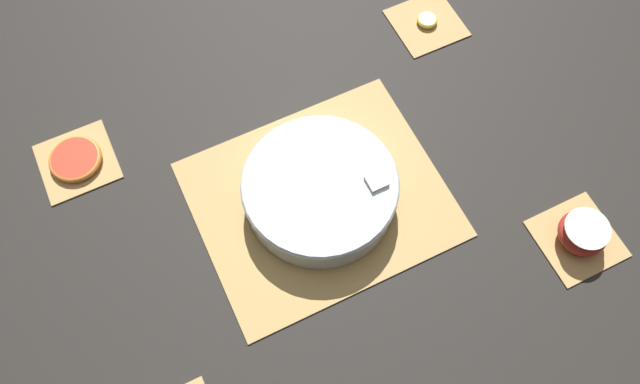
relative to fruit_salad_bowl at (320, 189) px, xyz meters
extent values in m
plane|color=black|center=(0.00, 0.00, -0.04)|extent=(6.00, 6.00, 0.00)
cube|color=tan|center=(0.00, 0.00, -0.04)|extent=(0.42, 0.35, 0.01)
cube|color=brown|center=(-0.16, 0.00, -0.04)|extent=(0.01, 0.34, 0.00)
cube|color=brown|center=(-0.10, 0.00, -0.04)|extent=(0.01, 0.34, 0.00)
cube|color=brown|center=(-0.05, 0.00, -0.04)|extent=(0.01, 0.34, 0.00)
cube|color=brown|center=(0.00, 0.00, -0.04)|extent=(0.01, 0.34, 0.00)
cube|color=brown|center=(0.05, 0.00, -0.04)|extent=(0.01, 0.34, 0.00)
cube|color=brown|center=(0.10, 0.00, -0.04)|extent=(0.01, 0.34, 0.00)
cube|color=brown|center=(0.16, 0.00, -0.04)|extent=(0.01, 0.34, 0.00)
cube|color=tan|center=(0.35, -0.25, -0.04)|extent=(0.13, 0.13, 0.01)
cube|color=brown|center=(0.32, -0.25, -0.04)|extent=(0.00, 0.13, 0.00)
cube|color=brown|center=(0.35, -0.25, -0.04)|extent=(0.00, 0.13, 0.00)
cube|color=brown|center=(0.38, -0.25, -0.04)|extent=(0.00, 0.13, 0.00)
cube|color=tan|center=(-0.35, 0.25, -0.04)|extent=(0.13, 0.13, 0.01)
cube|color=brown|center=(-0.39, 0.25, -0.04)|extent=(0.00, 0.13, 0.00)
cube|color=brown|center=(-0.35, 0.25, -0.04)|extent=(0.00, 0.13, 0.00)
cube|color=brown|center=(-0.32, 0.25, -0.04)|extent=(0.00, 0.13, 0.00)
cube|color=tan|center=(0.35, 0.25, -0.04)|extent=(0.13, 0.13, 0.01)
cube|color=brown|center=(0.31, 0.25, -0.04)|extent=(0.00, 0.13, 0.00)
cube|color=brown|center=(0.34, 0.25, -0.04)|extent=(0.00, 0.13, 0.00)
cube|color=brown|center=(0.37, 0.25, -0.04)|extent=(0.00, 0.13, 0.00)
cube|color=brown|center=(0.39, 0.25, -0.04)|extent=(0.00, 0.13, 0.00)
cylinder|color=silver|center=(0.00, 0.00, 0.00)|extent=(0.25, 0.25, 0.06)
torus|color=silver|center=(0.00, 0.00, 0.02)|extent=(0.26, 0.26, 0.01)
cylinder|color=#F4EABC|center=(0.03, -0.07, 0.01)|extent=(0.03, 0.03, 0.01)
cylinder|color=#F4EABC|center=(-0.08, 0.01, -0.02)|extent=(0.03, 0.03, 0.01)
cylinder|color=#F4EABC|center=(0.05, -0.05, -0.01)|extent=(0.03, 0.03, 0.01)
cylinder|color=#F4EABC|center=(0.06, 0.07, -0.01)|extent=(0.03, 0.03, 0.01)
cylinder|color=#F4EABC|center=(0.01, 0.08, -0.02)|extent=(0.03, 0.03, 0.01)
cylinder|color=#F4EABC|center=(0.03, 0.05, 0.02)|extent=(0.03, 0.03, 0.01)
cube|color=#EFEACC|center=(-0.05, 0.08, 0.00)|extent=(0.03, 0.03, 0.03)
cube|color=#EFEACC|center=(0.00, -0.06, -0.02)|extent=(0.02, 0.02, 0.02)
cube|color=#EFEACC|center=(-0.04, 0.03, -0.02)|extent=(0.03, 0.03, 0.03)
cube|color=#EFEACC|center=(0.06, -0.07, -0.02)|extent=(0.02, 0.02, 0.02)
cube|color=#EFEACC|center=(-0.06, 0.04, 0.01)|extent=(0.03, 0.03, 0.03)
cube|color=#EFEACC|center=(0.04, 0.03, 0.01)|extent=(0.03, 0.03, 0.03)
cube|color=#EFEACC|center=(0.08, -0.04, 0.02)|extent=(0.03, 0.03, 0.03)
cube|color=#EFEACC|center=(0.07, 0.05, 0.01)|extent=(0.02, 0.02, 0.02)
cube|color=#EFEACC|center=(0.02, -0.09, 0.00)|extent=(0.03, 0.03, 0.03)
cube|color=#EFEACC|center=(-0.04, -0.02, 0.02)|extent=(0.02, 0.02, 0.02)
ellipsoid|color=orange|center=(-0.01, 0.06, 0.00)|extent=(0.03, 0.02, 0.01)
ellipsoid|color=orange|center=(0.02, 0.08, 0.01)|extent=(0.03, 0.02, 0.01)
ellipsoid|color=orange|center=(0.08, 0.02, 0.00)|extent=(0.04, 0.02, 0.02)
ellipsoid|color=orange|center=(-0.02, -0.08, 0.00)|extent=(0.03, 0.02, 0.01)
ellipsoid|color=orange|center=(-0.03, -0.06, -0.01)|extent=(0.03, 0.02, 0.01)
ellipsoid|color=#B72D23|center=(0.35, -0.25, -0.01)|extent=(0.08, 0.08, 0.04)
cylinder|color=#EFEACC|center=(0.35, -0.25, 0.01)|extent=(0.07, 0.07, 0.00)
cylinder|color=#F4EABC|center=(0.35, 0.25, -0.03)|extent=(0.03, 0.03, 0.01)
torus|color=yellow|center=(0.35, 0.25, -0.03)|extent=(0.04, 0.04, 0.01)
cylinder|color=red|center=(-0.35, 0.25, -0.03)|extent=(0.08, 0.08, 0.01)
torus|color=orange|center=(-0.35, 0.25, -0.03)|extent=(0.09, 0.09, 0.01)
camera|label=1|loc=(-0.19, -0.39, 0.93)|focal=35.00mm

